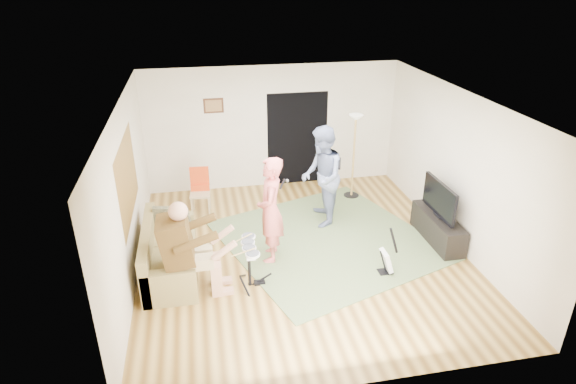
% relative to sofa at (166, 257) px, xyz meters
% --- Properties ---
extents(floor, '(6.00, 6.00, 0.00)m').
position_rel_sofa_xyz_m(floor, '(2.29, 0.12, -0.26)').
color(floor, brown).
rests_on(floor, ground).
extents(walls, '(5.50, 6.00, 2.70)m').
position_rel_sofa_xyz_m(walls, '(2.29, 0.12, 1.09)').
color(walls, beige).
rests_on(walls, floor).
extents(ceiling, '(6.00, 6.00, 0.00)m').
position_rel_sofa_xyz_m(ceiling, '(2.29, 0.12, 2.44)').
color(ceiling, white).
rests_on(ceiling, walls).
extents(window_blinds, '(0.00, 2.05, 2.05)m').
position_rel_sofa_xyz_m(window_blinds, '(-0.46, 0.32, 1.29)').
color(window_blinds, olive).
rests_on(window_blinds, walls).
extents(doorway, '(2.10, 0.00, 2.10)m').
position_rel_sofa_xyz_m(doorway, '(2.84, 3.11, 0.79)').
color(doorway, black).
rests_on(doorway, walls).
extents(picture_frame, '(0.42, 0.03, 0.32)m').
position_rel_sofa_xyz_m(picture_frame, '(1.04, 3.11, 1.64)').
color(picture_frame, '#3F2314').
rests_on(picture_frame, walls).
extents(area_rug, '(4.33, 4.36, 0.02)m').
position_rel_sofa_xyz_m(area_rug, '(2.84, 0.44, -0.26)').
color(area_rug, '#586C42').
rests_on(area_rug, floor).
extents(sofa, '(0.81, 1.97, 0.80)m').
position_rel_sofa_xyz_m(sofa, '(0.00, 0.00, 0.00)').
color(sofa, olive).
rests_on(sofa, floor).
extents(drummer, '(1.00, 0.56, 1.53)m').
position_rel_sofa_xyz_m(drummer, '(0.44, -0.65, 0.33)').
color(drummer, '#533917').
rests_on(drummer, sofa).
extents(drum_kit, '(0.41, 0.73, 0.76)m').
position_rel_sofa_xyz_m(drum_kit, '(1.29, -0.65, 0.07)').
color(drum_kit, black).
rests_on(drum_kit, floor).
extents(singer, '(0.55, 0.74, 1.83)m').
position_rel_sofa_xyz_m(singer, '(1.74, 0.06, 0.65)').
color(singer, '#D7605D').
rests_on(singer, floor).
extents(microphone, '(0.06, 0.06, 0.24)m').
position_rel_sofa_xyz_m(microphone, '(1.94, 0.06, 1.10)').
color(microphone, black).
rests_on(microphone, singer).
extents(guitarist, '(0.86, 1.03, 1.93)m').
position_rel_sofa_xyz_m(guitarist, '(2.89, 1.14, 0.70)').
color(guitarist, '#7380A9').
rests_on(guitarist, floor).
extents(guitar_held, '(0.30, 0.61, 0.26)m').
position_rel_sofa_xyz_m(guitar_held, '(3.09, 1.14, 1.05)').
color(guitar_held, white).
rests_on(guitar_held, guitarist).
extents(guitar_spare, '(0.30, 0.27, 0.83)m').
position_rel_sofa_xyz_m(guitar_spare, '(3.50, -0.74, -0.03)').
color(guitar_spare, black).
rests_on(guitar_spare, floor).
extents(torchiere_lamp, '(0.33, 0.33, 1.82)m').
position_rel_sofa_xyz_m(torchiere_lamp, '(3.84, 2.15, 0.98)').
color(torchiere_lamp, black).
rests_on(torchiere_lamp, floor).
extents(dining_chair, '(0.42, 0.44, 0.92)m').
position_rel_sofa_xyz_m(dining_chair, '(0.62, 2.01, 0.06)').
color(dining_chair, tan).
rests_on(dining_chair, floor).
extents(tv_cabinet, '(0.40, 1.40, 0.50)m').
position_rel_sofa_xyz_m(tv_cabinet, '(4.79, 0.06, -0.01)').
color(tv_cabinet, black).
rests_on(tv_cabinet, floor).
extents(television, '(0.06, 1.09, 0.60)m').
position_rel_sofa_xyz_m(television, '(4.74, 0.06, 0.59)').
color(television, black).
rests_on(television, tv_cabinet).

